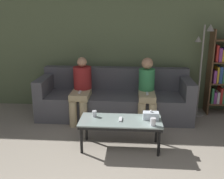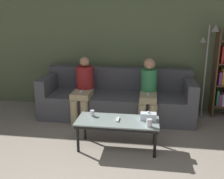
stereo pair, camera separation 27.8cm
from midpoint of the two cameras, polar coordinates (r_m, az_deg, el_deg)
The scene contains 10 objects.
wall_back at distance 5.21m, azimuth 3.46°, elevation 10.01°, with size 12.00×0.06×2.60m.
couch at distance 4.90m, azimuth 2.73°, elevation -2.15°, with size 2.77×0.91×0.87m.
coffee_table at distance 3.70m, azimuth 3.38°, elevation -7.31°, with size 1.15×0.50×0.42m.
cup_near_left at distance 3.51m, azimuth 10.37°, elevation -7.20°, with size 0.07×0.07×0.11m.
cup_near_right at distance 3.81m, azimuth -2.24°, elevation -5.20°, with size 0.06×0.06×0.09m.
tissue_box at distance 3.72m, azimuth 10.05°, elevation -5.80°, with size 0.22×0.12×0.13m.
game_remote at distance 3.68m, azimuth 3.39°, elevation -6.55°, with size 0.04×0.15×0.02m.
standing_lamp at distance 4.99m, azimuth 21.49°, elevation 5.56°, with size 0.31×0.26×1.68m.
seated_person_left_end at distance 4.69m, azimuth -4.53°, elevation 0.58°, with size 0.32×0.69×1.12m.
seated_person_mid_left at distance 4.57m, azimuth 9.68°, elevation -0.11°, with size 0.31×0.67×1.12m.
Camera 2 is at (0.58, -1.29, 1.85)m, focal length 42.00 mm.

